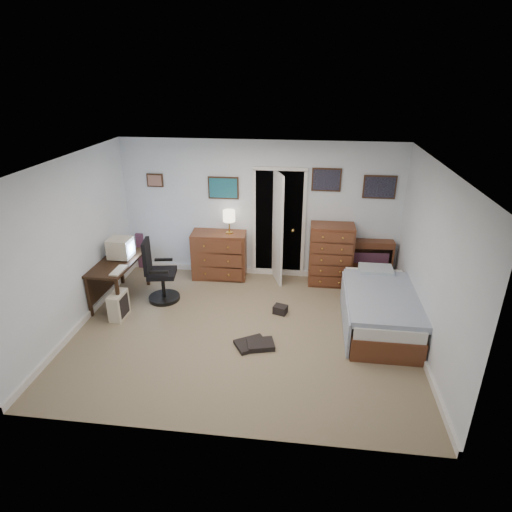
{
  "coord_description": "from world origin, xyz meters",
  "views": [
    {
      "loc": [
        0.84,
        -5.33,
        3.59
      ],
      "look_at": [
        0.14,
        0.3,
        1.1
      ],
      "focal_mm": 30.0,
      "sensor_mm": 36.0,
      "label": 1
    }
  ],
  "objects_px": {
    "office_chair": "(159,277)",
    "tall_dresser": "(331,255)",
    "computer_desk": "(113,270)",
    "bed": "(379,308)",
    "low_dresser": "(219,255)"
  },
  "relations": [
    {
      "from": "office_chair",
      "to": "tall_dresser",
      "type": "distance_m",
      "value": 3.02
    },
    {
      "from": "computer_desk",
      "to": "tall_dresser",
      "type": "height_order",
      "value": "tall_dresser"
    },
    {
      "from": "computer_desk",
      "to": "office_chair",
      "type": "bearing_deg",
      "value": 6.86
    },
    {
      "from": "office_chair",
      "to": "tall_dresser",
      "type": "height_order",
      "value": "tall_dresser"
    },
    {
      "from": "tall_dresser",
      "to": "computer_desk",
      "type": "bearing_deg",
      "value": -164.5
    },
    {
      "from": "office_chair",
      "to": "computer_desk",
      "type": "bearing_deg",
      "value": 176.01
    },
    {
      "from": "office_chair",
      "to": "tall_dresser",
      "type": "bearing_deg",
      "value": 9.47
    },
    {
      "from": "computer_desk",
      "to": "bed",
      "type": "xyz_separation_m",
      "value": [
        4.27,
        -0.29,
        -0.24
      ]
    },
    {
      "from": "tall_dresser",
      "to": "bed",
      "type": "xyz_separation_m",
      "value": [
        0.68,
        -1.34,
        -0.26
      ]
    },
    {
      "from": "computer_desk",
      "to": "bed",
      "type": "distance_m",
      "value": 4.29
    },
    {
      "from": "office_chair",
      "to": "low_dresser",
      "type": "height_order",
      "value": "office_chair"
    },
    {
      "from": "low_dresser",
      "to": "computer_desk",
      "type": "bearing_deg",
      "value": -149.02
    },
    {
      "from": "tall_dresser",
      "to": "low_dresser",
      "type": "bearing_deg",
      "value": 178.51
    },
    {
      "from": "office_chair",
      "to": "bed",
      "type": "distance_m",
      "value": 3.55
    },
    {
      "from": "low_dresser",
      "to": "tall_dresser",
      "type": "xyz_separation_m",
      "value": [
        2.03,
        -0.02,
        0.12
      ]
    }
  ]
}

